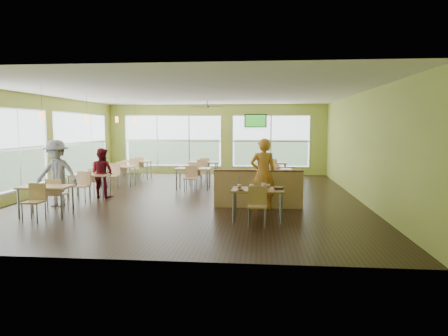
% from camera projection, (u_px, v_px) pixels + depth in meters
% --- Properties ---
extents(room, '(12.00, 12.04, 3.20)m').
position_uv_depth(room, '(194.00, 146.00, 12.38)').
color(room, black).
rests_on(room, ground).
extents(window_bays, '(9.24, 10.24, 2.38)m').
position_uv_depth(window_bays, '(141.00, 145.00, 15.68)').
color(window_bays, white).
rests_on(window_bays, room).
extents(main_table, '(1.22, 1.52, 0.87)m').
position_uv_depth(main_table, '(258.00, 194.00, 9.32)').
color(main_table, tan).
rests_on(main_table, floor).
extents(half_wall_divider, '(2.40, 0.14, 1.04)m').
position_uv_depth(half_wall_divider, '(258.00, 189.00, 10.77)').
color(half_wall_divider, tan).
rests_on(half_wall_divider, floor).
extents(dining_tables, '(6.92, 8.72, 0.87)m').
position_uv_depth(dining_tables, '(174.00, 170.00, 14.27)').
color(dining_tables, tan).
rests_on(dining_tables, floor).
extents(pendant_lights, '(0.11, 7.31, 0.86)m').
position_uv_depth(pendant_lights, '(102.00, 119.00, 13.26)').
color(pendant_lights, '#2D2119').
rests_on(pendant_lights, ceiling).
extents(ceiling_fan, '(1.25, 1.25, 0.29)m').
position_uv_depth(ceiling_fan, '(207.00, 107.00, 15.21)').
color(ceiling_fan, '#2D2119').
rests_on(ceiling_fan, ceiling).
extents(tv_backwall, '(1.00, 0.07, 0.60)m').
position_uv_depth(tv_backwall, '(256.00, 121.00, 17.96)').
color(tv_backwall, black).
rests_on(tv_backwall, wall_back).
extents(man_plaid, '(0.76, 0.56, 1.89)m').
position_uv_depth(man_plaid, '(263.00, 174.00, 10.62)').
color(man_plaid, '#DA5B18').
rests_on(man_plaid, floor).
extents(patron_maroon, '(0.90, 0.79, 1.54)m').
position_uv_depth(patron_maroon, '(102.00, 173.00, 12.31)').
color(patron_maroon, '#5B0F16').
rests_on(patron_maroon, floor).
extents(patron_grey, '(1.20, 0.71, 1.84)m').
position_uv_depth(patron_grey, '(57.00, 173.00, 10.98)').
color(patron_grey, slate).
rests_on(patron_grey, floor).
extents(cup_blue, '(0.10, 0.10, 0.36)m').
position_uv_depth(cup_blue, '(239.00, 187.00, 9.12)').
color(cup_blue, white).
rests_on(cup_blue, main_table).
extents(cup_yellow, '(0.10, 0.10, 0.35)m').
position_uv_depth(cup_yellow, '(252.00, 187.00, 9.13)').
color(cup_yellow, white).
rests_on(cup_yellow, main_table).
extents(cup_red_near, '(0.10, 0.10, 0.38)m').
position_uv_depth(cup_red_near, '(264.00, 186.00, 9.21)').
color(cup_red_near, white).
rests_on(cup_red_near, main_table).
extents(cup_red_far, '(0.09, 0.09, 0.34)m').
position_uv_depth(cup_red_far, '(268.00, 187.00, 9.20)').
color(cup_red_far, white).
rests_on(cup_red_far, main_table).
extents(food_basket, '(0.26, 0.26, 0.06)m').
position_uv_depth(food_basket, '(279.00, 188.00, 9.25)').
color(food_basket, black).
rests_on(food_basket, main_table).
extents(ketchup_cup, '(0.05, 0.05, 0.02)m').
position_uv_depth(ketchup_cup, '(276.00, 190.00, 9.11)').
color(ketchup_cup, '#B21419').
rests_on(ketchup_cup, main_table).
extents(wrapper_left, '(0.20, 0.20, 0.04)m').
position_uv_depth(wrapper_left, '(240.00, 190.00, 9.06)').
color(wrapper_left, '#976D49').
rests_on(wrapper_left, main_table).
extents(wrapper_mid, '(0.25, 0.24, 0.05)m').
position_uv_depth(wrapper_mid, '(261.00, 187.00, 9.43)').
color(wrapper_mid, '#976D49').
rests_on(wrapper_mid, main_table).
extents(wrapper_right, '(0.16, 0.14, 0.03)m').
position_uv_depth(wrapper_right, '(265.00, 190.00, 9.05)').
color(wrapper_right, '#976D49').
rests_on(wrapper_right, main_table).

